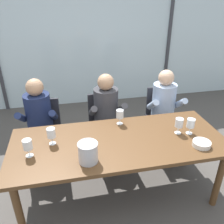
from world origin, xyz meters
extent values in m
plane|color=#4C4742|center=(0.00, 1.00, 0.00)|extent=(14.00, 14.00, 0.00)
cube|color=silver|center=(0.00, 2.65, 1.30)|extent=(7.40, 0.03, 2.60)
cube|color=#38383D|center=(1.66, 2.63, 1.30)|extent=(0.06, 0.06, 2.60)
cube|color=#568942|center=(0.00, 6.51, 0.71)|extent=(13.40, 2.40, 1.42)
cube|color=brown|center=(0.00, 0.00, 0.73)|extent=(2.20, 0.91, 0.04)
cylinder|color=brown|center=(-1.00, -0.36, 0.36)|extent=(0.07, 0.07, 0.71)
cylinder|color=brown|center=(1.00, -0.36, 0.36)|extent=(0.07, 0.07, 0.71)
cylinder|color=brown|center=(-1.00, 0.36, 0.36)|extent=(0.07, 0.07, 0.71)
cylinder|color=brown|center=(1.00, 0.36, 0.36)|extent=(0.07, 0.07, 0.71)
cube|color=#232328|center=(-0.83, 0.75, 0.45)|extent=(0.50, 0.50, 0.03)
cube|color=#232328|center=(-0.80, 0.94, 0.67)|extent=(0.42, 0.09, 0.42)
cylinder|color=#232328|center=(-1.04, 0.58, 0.22)|extent=(0.04, 0.04, 0.44)
cylinder|color=#232328|center=(-0.67, 0.53, 0.22)|extent=(0.04, 0.04, 0.44)
cylinder|color=#232328|center=(-0.99, 0.96, 0.22)|extent=(0.04, 0.04, 0.44)
cylinder|color=#232328|center=(-0.62, 0.91, 0.22)|extent=(0.04, 0.04, 0.44)
cube|color=#232328|center=(0.01, 0.77, 0.45)|extent=(0.48, 0.48, 0.03)
cube|color=#232328|center=(0.00, 0.97, 0.67)|extent=(0.42, 0.08, 0.42)
cylinder|color=#232328|center=(-0.16, 0.57, 0.22)|extent=(0.04, 0.04, 0.44)
cylinder|color=#232328|center=(0.22, 0.60, 0.22)|extent=(0.04, 0.04, 0.44)
cylinder|color=#232328|center=(-0.19, 0.94, 0.22)|extent=(0.04, 0.04, 0.44)
cylinder|color=#232328|center=(0.19, 0.98, 0.22)|extent=(0.04, 0.04, 0.44)
cube|color=#232328|center=(0.85, 0.80, 0.45)|extent=(0.49, 0.49, 0.03)
cube|color=#232328|center=(0.87, 1.00, 0.67)|extent=(0.42, 0.09, 0.42)
cylinder|color=#232328|center=(0.63, 0.64, 0.22)|extent=(0.04, 0.04, 0.44)
cylinder|color=#232328|center=(1.01, 0.59, 0.22)|extent=(0.04, 0.04, 0.44)
cylinder|color=#232328|center=(0.68, 1.01, 0.22)|extent=(0.04, 0.04, 0.44)
cylinder|color=#232328|center=(1.06, 0.96, 0.22)|extent=(0.04, 0.04, 0.44)
cylinder|color=#192347|center=(-0.85, 0.81, 0.74)|extent=(0.33, 0.33, 0.52)
sphere|color=tan|center=(-0.85, 0.81, 1.09)|extent=(0.21, 0.21, 0.21)
cube|color=#47423D|center=(-0.94, 0.61, 0.48)|extent=(0.15, 0.40, 0.13)
cube|color=#47423D|center=(-0.76, 0.60, 0.48)|extent=(0.15, 0.40, 0.13)
cylinder|color=#47423D|center=(-0.95, 0.41, 0.23)|extent=(0.10, 0.10, 0.46)
cylinder|color=#47423D|center=(-0.77, 0.40, 0.23)|extent=(0.10, 0.10, 0.46)
cylinder|color=#192347|center=(-1.04, 0.69, 0.77)|extent=(0.09, 0.33, 0.26)
cylinder|color=#192347|center=(-0.66, 0.68, 0.77)|extent=(0.09, 0.33, 0.26)
cylinder|color=#38383D|center=(0.01, 0.81, 0.74)|extent=(0.32, 0.32, 0.52)
sphere|color=tan|center=(0.01, 0.81, 1.09)|extent=(0.21, 0.21, 0.21)
cube|color=#47423D|center=(-0.08, 0.60, 0.48)|extent=(0.13, 0.40, 0.13)
cube|color=#47423D|center=(0.10, 0.61, 0.48)|extent=(0.13, 0.40, 0.13)
cylinder|color=#47423D|center=(-0.07, 0.40, 0.23)|extent=(0.10, 0.10, 0.46)
cylinder|color=#47423D|center=(0.11, 0.41, 0.23)|extent=(0.10, 0.10, 0.46)
cylinder|color=#38383D|center=(-0.18, 0.68, 0.77)|extent=(0.08, 0.32, 0.26)
cylinder|color=#38383D|center=(0.20, 0.69, 0.77)|extent=(0.08, 0.32, 0.26)
cylinder|color=#9EB2D1|center=(0.83, 0.81, 0.74)|extent=(0.35, 0.35, 0.52)
sphere|color=#DBAD89|center=(0.83, 0.81, 1.09)|extent=(0.21, 0.21, 0.21)
cube|color=#47423D|center=(0.72, 0.61, 0.48)|extent=(0.17, 0.41, 0.13)
cube|color=#47423D|center=(0.90, 0.60, 0.48)|extent=(0.17, 0.41, 0.13)
cylinder|color=#47423D|center=(0.70, 0.41, 0.23)|extent=(0.10, 0.10, 0.46)
cylinder|color=#47423D|center=(0.88, 0.40, 0.23)|extent=(0.10, 0.10, 0.46)
cylinder|color=#9EB2D1|center=(0.63, 0.70, 0.77)|extent=(0.11, 0.33, 0.26)
cylinder|color=#9EB2D1|center=(1.01, 0.67, 0.77)|extent=(0.11, 0.33, 0.26)
cylinder|color=#B7B7BC|center=(-0.35, -0.26, 0.85)|extent=(0.17, 0.17, 0.19)
torus|color=silver|center=(-0.35, -0.26, 0.94)|extent=(0.18, 0.18, 0.01)
cylinder|color=silver|center=(0.77, -0.26, 0.78)|extent=(0.18, 0.18, 0.05)
cylinder|color=silver|center=(-0.67, 0.08, 0.75)|extent=(0.07, 0.07, 0.00)
cylinder|color=silver|center=(-0.67, 0.08, 0.79)|extent=(0.01, 0.01, 0.07)
cylinder|color=silver|center=(-0.67, 0.08, 0.88)|extent=(0.08, 0.08, 0.09)
cylinder|color=maroon|center=(-0.67, 0.08, 0.85)|extent=(0.07, 0.07, 0.04)
cylinder|color=silver|center=(0.77, -0.03, 0.75)|extent=(0.07, 0.07, 0.00)
cylinder|color=silver|center=(0.77, -0.03, 0.79)|extent=(0.01, 0.01, 0.07)
cylinder|color=silver|center=(0.77, -0.03, 0.88)|extent=(0.08, 0.08, 0.09)
cylinder|color=#E0D184|center=(0.77, -0.03, 0.85)|extent=(0.07, 0.07, 0.04)
cylinder|color=silver|center=(-0.87, -0.07, 0.75)|extent=(0.07, 0.07, 0.00)
cylinder|color=silver|center=(-0.87, -0.07, 0.79)|extent=(0.01, 0.01, 0.07)
cylinder|color=silver|center=(-0.87, -0.07, 0.88)|extent=(0.08, 0.08, 0.09)
cylinder|color=maroon|center=(-0.87, -0.07, 0.85)|extent=(0.07, 0.07, 0.04)
cylinder|color=silver|center=(0.65, 0.01, 0.75)|extent=(0.07, 0.07, 0.00)
cylinder|color=silver|center=(0.65, 0.01, 0.79)|extent=(0.01, 0.01, 0.07)
cylinder|color=silver|center=(0.65, 0.01, 0.88)|extent=(0.08, 0.08, 0.09)
cylinder|color=maroon|center=(0.65, 0.01, 0.85)|extent=(0.07, 0.07, 0.04)
cylinder|color=silver|center=(0.09, 0.33, 0.75)|extent=(0.07, 0.07, 0.00)
cylinder|color=silver|center=(0.09, 0.33, 0.79)|extent=(0.01, 0.01, 0.07)
cylinder|color=silver|center=(0.09, 0.33, 0.88)|extent=(0.08, 0.08, 0.09)
camera|label=1|loc=(-0.48, -1.93, 2.11)|focal=37.51mm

